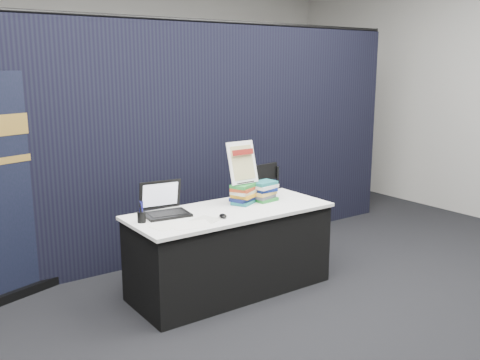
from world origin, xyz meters
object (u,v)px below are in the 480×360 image
(book_stack_short, at_px, (264,191))
(stacking_chair, at_px, (272,210))
(display_table, at_px, (230,250))
(pullup_banner, at_px, (6,202))
(book_stack_tall, at_px, (244,194))
(laptop, at_px, (164,207))
(info_sign, at_px, (242,163))

(book_stack_short, height_order, stacking_chair, stacking_chair)
(display_table, height_order, stacking_chair, stacking_chair)
(book_stack_short, relative_size, pullup_banner, 0.12)
(book_stack_tall, relative_size, pullup_banner, 0.14)
(laptop, bearing_deg, info_sign, 2.20)
(display_table, distance_m, pullup_banner, 1.94)
(display_table, height_order, book_stack_tall, book_stack_tall)
(display_table, bearing_deg, book_stack_tall, 23.08)
(book_stack_tall, xyz_separation_m, book_stack_short, (0.21, -0.02, -0.00))
(book_stack_tall, distance_m, pullup_banner, 2.03)
(book_stack_tall, bearing_deg, stacking_chair, 24.13)
(book_stack_tall, bearing_deg, display_table, -156.92)
(laptop, xyz_separation_m, pullup_banner, (-1.08, 0.76, 0.05))
(laptop, relative_size, pullup_banner, 0.20)
(book_stack_tall, bearing_deg, info_sign, 90.00)
(display_table, distance_m, book_stack_tall, 0.52)
(info_sign, bearing_deg, display_table, -151.72)
(display_table, bearing_deg, stacking_chair, 23.81)
(info_sign, xyz_separation_m, pullup_banner, (-1.85, 0.82, -0.26))
(laptop, distance_m, stacking_chair, 1.31)
(info_sign, bearing_deg, pullup_banner, 154.83)
(info_sign, relative_size, pullup_banner, 0.20)
(laptop, height_order, book_stack_tall, laptop)
(book_stack_short, height_order, pullup_banner, pullup_banner)
(book_stack_tall, bearing_deg, laptop, 172.77)
(pullup_banner, bearing_deg, stacking_chair, -33.37)
(info_sign, distance_m, pullup_banner, 2.04)
(stacking_chair, bearing_deg, book_stack_short, -148.54)
(book_stack_tall, relative_size, stacking_chair, 0.27)
(laptop, bearing_deg, pullup_banner, 152.22)
(book_stack_short, bearing_deg, display_table, -170.58)
(display_table, distance_m, info_sign, 0.79)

